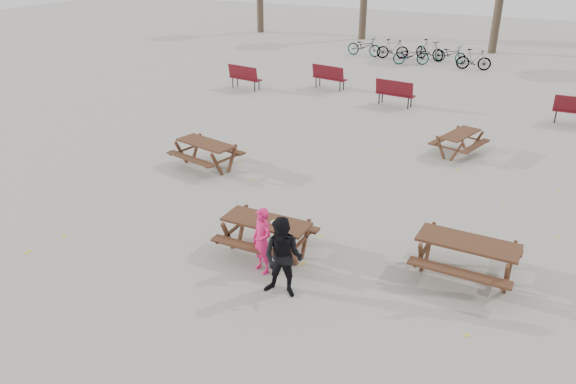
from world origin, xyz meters
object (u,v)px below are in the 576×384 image
at_px(picnic_table_north, 206,155).
at_px(picnic_table_far, 459,144).
at_px(soda_bottle, 259,220).
at_px(adult, 283,258).
at_px(food_tray, 275,223).
at_px(child, 262,241).
at_px(main_picnic_table, 266,229).
at_px(picnic_table_east, 466,260).

bearing_deg(picnic_table_north, picnic_table_far, 47.33).
height_order(soda_bottle, adult, adult).
bearing_deg(adult, picnic_table_far, 74.43).
bearing_deg(food_tray, child, -88.70).
distance_m(child, picnic_table_far, 8.59).
relative_size(main_picnic_table, picnic_table_far, 1.16).
xyz_separation_m(soda_bottle, picnic_table_east, (3.94, 1.07, -0.44)).
relative_size(main_picnic_table, adult, 1.15).
bearing_deg(adult, picnic_table_east, 29.16).
distance_m(soda_bottle, picnic_table_far, 8.25).
relative_size(soda_bottle, adult, 0.11).
xyz_separation_m(soda_bottle, child, (0.32, -0.45, -0.17)).
bearing_deg(adult, picnic_table_north, 130.10).
xyz_separation_m(main_picnic_table, picnic_table_north, (-3.79, 3.40, -0.21)).
height_order(soda_bottle, child, child).
height_order(soda_bottle, picnic_table_north, soda_bottle).
distance_m(food_tray, picnic_table_far, 8.04).
distance_m(adult, picnic_table_east, 3.57).
relative_size(child, picnic_table_far, 0.88).
distance_m(main_picnic_table, child, 0.68).
distance_m(main_picnic_table, food_tray, 0.31).
xyz_separation_m(picnic_table_east, picnic_table_far, (-1.44, 6.77, -0.07)).
distance_m(main_picnic_table, picnic_table_north, 5.09).
bearing_deg(adult, soda_bottle, 130.44).
bearing_deg(soda_bottle, food_tray, 22.26).
height_order(adult, picnic_table_far, adult).
bearing_deg(adult, main_picnic_table, 123.93).
distance_m(picnic_table_north, picnic_table_far, 7.55).
xyz_separation_m(food_tray, picnic_table_east, (3.64, 0.95, -0.39)).
height_order(main_picnic_table, child, child).
bearing_deg(main_picnic_table, adult, -49.91).
height_order(food_tray, adult, adult).
xyz_separation_m(food_tray, picnic_table_far, (2.20, 7.72, -0.46)).
relative_size(soda_bottle, picnic_table_far, 0.11).
bearing_deg(child, picnic_table_far, 98.79).
height_order(main_picnic_table, soda_bottle, soda_bottle).
bearing_deg(soda_bottle, picnic_table_east, 15.21).
bearing_deg(soda_bottle, main_picnic_table, 67.78).
relative_size(main_picnic_table, picnic_table_north, 1.02).
relative_size(adult, picnic_table_north, 0.89).
height_order(child, picnic_table_east, child).
xyz_separation_m(food_tray, soda_bottle, (-0.30, -0.12, 0.05)).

